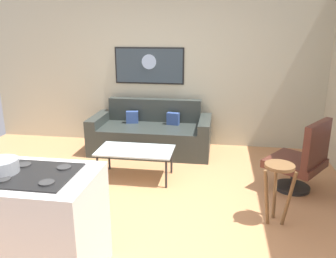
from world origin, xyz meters
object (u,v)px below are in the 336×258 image
at_px(armchair, 302,159).
at_px(mixing_bowl, 1,167).
at_px(coffee_table, 135,152).
at_px(bar_stool, 278,179).
at_px(couch, 151,135).
at_px(wall_painting, 149,66).

xyz_separation_m(armchair, mixing_bowl, (-2.66, -1.96, 0.54)).
relative_size(coffee_table, bar_stool, 1.54).
height_order(coffee_table, mixing_bowl, mixing_bowl).
distance_m(couch, coffee_table, 1.10).
height_order(bar_stool, mixing_bowl, mixing_bowl).
bearing_deg(mixing_bowl, couch, 80.50).
xyz_separation_m(couch, wall_painting, (-0.12, 0.47, 1.08)).
relative_size(coffee_table, wall_painting, 0.85).
bearing_deg(bar_stool, couch, 131.59).
bearing_deg(mixing_bowl, bar_stool, 27.37).
distance_m(coffee_table, armchair, 2.13).
distance_m(bar_stool, wall_painting, 3.16).
distance_m(couch, bar_stool, 2.61).
relative_size(coffee_table, armchair, 1.09).
xyz_separation_m(armchair, bar_stool, (-0.41, -0.79, 0.07)).
xyz_separation_m(coffee_table, wall_painting, (-0.12, 1.56, 0.98)).
height_order(coffee_table, bar_stool, bar_stool).
relative_size(bar_stool, mixing_bowl, 2.52).
relative_size(bar_stool, wall_painting, 0.55).
bearing_deg(mixing_bowl, armchair, 36.41).
height_order(armchair, mixing_bowl, mixing_bowl).
relative_size(armchair, mixing_bowl, 3.56).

